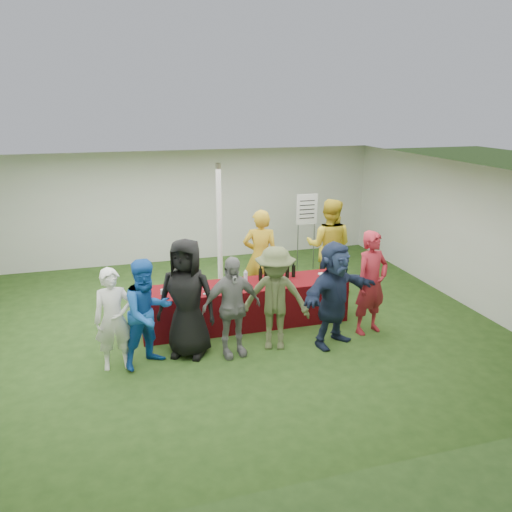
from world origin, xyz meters
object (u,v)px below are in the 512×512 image
object	(u,v)px
customer_4	(275,299)
customer_5	(334,294)
serving_table	(245,304)
customer_6	(371,283)
customer_0	(114,319)
dump_bucket	(339,275)
staff_back	(329,246)
customer_1	(148,313)
customer_2	(187,298)
staff_pourer	(261,257)
wine_list_sign	(307,215)
customer_3	(232,307)

from	to	relation	value
customer_4	customer_5	xyz separation A→B (m)	(0.94, -0.13, 0.02)
serving_table	customer_6	distance (m)	2.21
customer_0	customer_5	xyz separation A→B (m)	(3.39, -0.19, 0.09)
dump_bucket	staff_back	xyz separation A→B (m)	(0.38, 1.30, 0.14)
customer_0	customer_1	world-z (taller)	customer_1
customer_5	customer_6	xyz separation A→B (m)	(0.79, 0.24, 0.03)
staff_back	customer_6	bearing A→B (deg)	118.98
serving_table	customer_6	xyz separation A→B (m)	(1.96, -0.88, 0.52)
dump_bucket	customer_6	size ratio (longest dim) A/B	0.14
customer_2	customer_1	bearing A→B (deg)	-139.75
customer_2	serving_table	bearing A→B (deg)	62.02
customer_0	staff_pourer	bearing A→B (deg)	30.38
wine_list_sign	staff_pourer	distance (m)	2.29
customer_1	customer_6	world-z (taller)	customer_6
staff_back	dump_bucket	bearing A→B (deg)	105.43
staff_pourer	customer_1	size ratio (longest dim) A/B	1.13
staff_pourer	staff_back	xyz separation A→B (m)	(1.51, 0.20, 0.04)
customer_1	customer_5	size ratio (longest dim) A/B	0.96
customer_6	customer_0	bearing A→B (deg)	165.89
staff_back	customer_5	size ratio (longest dim) A/B	1.13
staff_back	customer_2	distance (m)	3.71
dump_bucket	wine_list_sign	distance (m)	2.80
customer_3	staff_back	bearing A→B (deg)	32.36
staff_pourer	customer_5	world-z (taller)	staff_pourer
customer_3	customer_5	size ratio (longest dim) A/B	0.93
dump_bucket	staff_back	world-z (taller)	staff_back
wine_list_sign	customer_4	world-z (taller)	wine_list_sign
staff_back	customer_6	xyz separation A→B (m)	(-0.10, -1.96, -0.09)
customer_0	customer_4	size ratio (longest dim) A/B	0.92
wine_list_sign	customer_3	distance (m)	4.41
dump_bucket	staff_back	size ratio (longest dim) A/B	0.13
customer_0	customer_2	world-z (taller)	customer_2
customer_2	customer_5	size ratio (longest dim) A/B	1.08
serving_table	customer_2	size ratio (longest dim) A/B	1.93
staff_pourer	customer_0	world-z (taller)	staff_pourer
dump_bucket	customer_5	xyz separation A→B (m)	(-0.50, -0.90, 0.02)
serving_table	customer_5	distance (m)	1.69
staff_back	customer_0	xyz separation A→B (m)	(-4.27, -2.01, -0.20)
serving_table	customer_0	bearing A→B (deg)	-157.28
wine_list_sign	customer_2	size ratio (longest dim) A/B	0.96
customer_3	customer_6	bearing A→B (deg)	-3.88
customer_2	customer_5	bearing A→B (deg)	18.73
customer_3	customer_5	bearing A→B (deg)	-10.51
dump_bucket	serving_table	bearing A→B (deg)	172.51
wine_list_sign	customer_5	size ratio (longest dim) A/B	1.04
wine_list_sign	customer_5	distance (m)	3.77
customer_3	customer_5	world-z (taller)	customer_5
staff_pourer	staff_back	distance (m)	1.52
wine_list_sign	staff_pourer	xyz separation A→B (m)	(-1.58, -1.62, -0.38)
customer_0	customer_2	bearing A→B (deg)	3.05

